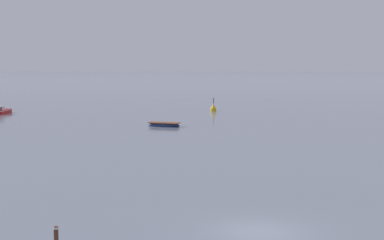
% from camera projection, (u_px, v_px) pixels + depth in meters
% --- Properties ---
extents(ground_plane, '(800.00, 800.00, 0.00)m').
position_uv_depth(ground_plane, '(259.00, 232.00, 26.20)').
color(ground_plane, gray).
extents(motorboat_moored_1, '(1.71, 4.84, 1.81)m').
position_uv_depth(motorboat_moored_1, '(0.00, 112.00, 84.52)').
color(motorboat_moored_1, red).
rests_on(motorboat_moored_1, ground).
extents(rowboat_moored_3, '(4.37, 2.57, 0.65)m').
position_uv_depth(rowboat_moored_3, '(164.00, 125.00, 68.67)').
color(rowboat_moored_3, navy).
rests_on(rowboat_moored_3, ground).
extents(channel_buoy, '(0.90, 0.90, 2.30)m').
position_uv_depth(channel_buoy, '(213.00, 108.00, 88.86)').
color(channel_buoy, gold).
rests_on(channel_buoy, ground).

